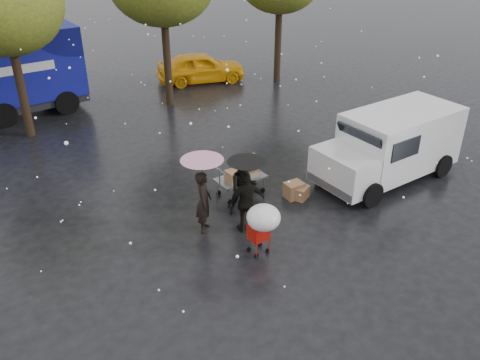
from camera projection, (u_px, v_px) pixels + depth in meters
ground at (259, 226)px, 14.05m from camera, size 90.00×90.00×0.00m
person_pink at (204, 202)px, 13.49m from camera, size 0.71×0.77×1.76m
person_middle at (243, 187)px, 14.27m from camera, size 0.97×0.86×1.68m
person_black at (247, 202)px, 13.47m from camera, size 1.11×0.65×1.77m
umbrella_pink at (202, 165)px, 12.96m from camera, size 1.12×1.12×2.13m
umbrella_black at (247, 167)px, 12.96m from camera, size 1.02×1.02×2.09m
vendor_cart at (243, 173)px, 15.27m from camera, size 1.52×0.80×1.27m
shopping_cart at (263, 220)px, 12.38m from camera, size 0.84×0.84×1.46m
white_van at (391, 144)px, 16.03m from camera, size 4.91×2.18×2.20m
box_ground_near at (294, 190)px, 15.31m from camera, size 0.57×0.47×0.49m
box_ground_far at (301, 193)px, 15.28m from camera, size 0.61×0.55×0.39m
yellow_taxi at (201, 67)px, 24.98m from camera, size 4.62×2.99×1.46m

